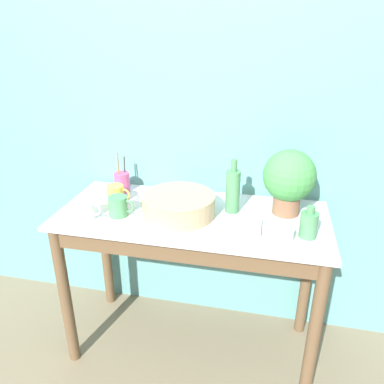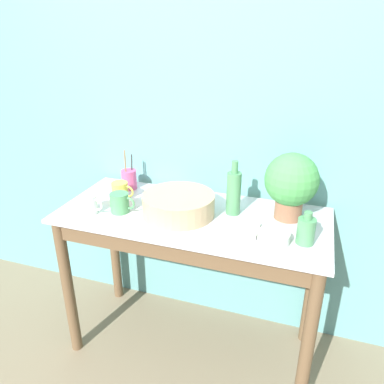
{
  "view_description": "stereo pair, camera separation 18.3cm",
  "coord_description": "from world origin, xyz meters",
  "px_view_note": "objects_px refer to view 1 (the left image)",
  "views": [
    {
      "loc": [
        0.36,
        -1.34,
        1.72
      ],
      "look_at": [
        0.0,
        0.3,
        0.98
      ],
      "focal_mm": 35.0,
      "sensor_mm": 36.0,
      "label": 1
    },
    {
      "loc": [
        0.54,
        -1.29,
        1.72
      ],
      "look_at": [
        0.0,
        0.3,
        0.98
      ],
      "focal_mm": 35.0,
      "sensor_mm": 36.0,
      "label": 2
    }
  ],
  "objects_px": {
    "mug_white": "(86,209)",
    "mug_green": "(119,206)",
    "potted_plant": "(289,178)",
    "bottle_short": "(309,224)",
    "tray_board": "(239,226)",
    "mug_yellow": "(116,194)",
    "utensil_cup": "(122,182)",
    "bowl_small_enamel_white": "(278,233)",
    "bowl_wash_large": "(179,205)",
    "bottle_tall": "(233,190)"
  },
  "relations": [
    {
      "from": "mug_white",
      "to": "mug_green",
      "type": "bearing_deg",
      "value": 23.7
    },
    {
      "from": "bottle_short",
      "to": "tray_board",
      "type": "distance_m",
      "value": 0.31
    },
    {
      "from": "bowl_small_enamel_white",
      "to": "utensil_cup",
      "type": "distance_m",
      "value": 0.93
    },
    {
      "from": "mug_yellow",
      "to": "mug_white",
      "type": "height_order",
      "value": "mug_yellow"
    },
    {
      "from": "bottle_short",
      "to": "mug_yellow",
      "type": "bearing_deg",
      "value": 171.68
    },
    {
      "from": "potted_plant",
      "to": "bottle_short",
      "type": "bearing_deg",
      "value": -66.61
    },
    {
      "from": "mug_white",
      "to": "mug_green",
      "type": "xyz_separation_m",
      "value": [
        0.14,
        0.06,
        0.0
      ]
    },
    {
      "from": "bottle_short",
      "to": "mug_yellow",
      "type": "height_order",
      "value": "bottle_short"
    },
    {
      "from": "bottle_short",
      "to": "mug_white",
      "type": "height_order",
      "value": "bottle_short"
    },
    {
      "from": "mug_white",
      "to": "mug_green",
      "type": "relative_size",
      "value": 0.93
    },
    {
      "from": "potted_plant",
      "to": "mug_green",
      "type": "relative_size",
      "value": 2.5
    },
    {
      "from": "mug_white",
      "to": "bowl_small_enamel_white",
      "type": "height_order",
      "value": "mug_white"
    },
    {
      "from": "mug_green",
      "to": "tray_board",
      "type": "height_order",
      "value": "mug_green"
    },
    {
      "from": "mug_yellow",
      "to": "tray_board",
      "type": "xyz_separation_m",
      "value": [
        0.66,
        -0.12,
        -0.04
      ]
    },
    {
      "from": "potted_plant",
      "to": "mug_yellow",
      "type": "distance_m",
      "value": 0.89
    },
    {
      "from": "bowl_small_enamel_white",
      "to": "mug_white",
      "type": "bearing_deg",
      "value": -179.23
    },
    {
      "from": "mug_white",
      "to": "mug_yellow",
      "type": "bearing_deg",
      "value": 69.56
    },
    {
      "from": "bottle_tall",
      "to": "utensil_cup",
      "type": "relative_size",
      "value": 1.18
    },
    {
      "from": "mug_green",
      "to": "tray_board",
      "type": "xyz_separation_m",
      "value": [
        0.6,
        0.01,
        -0.04
      ]
    },
    {
      "from": "potted_plant",
      "to": "bowl_small_enamel_white",
      "type": "relative_size",
      "value": 2.39
    },
    {
      "from": "bowl_wash_large",
      "to": "utensil_cup",
      "type": "xyz_separation_m",
      "value": [
        -0.39,
        0.22,
        0.0
      ]
    },
    {
      "from": "mug_white",
      "to": "bowl_wash_large",
      "type": "bearing_deg",
      "value": 17.21
    },
    {
      "from": "mug_yellow",
      "to": "utensil_cup",
      "type": "distance_m",
      "value": 0.16
    },
    {
      "from": "bowl_wash_large",
      "to": "utensil_cup",
      "type": "distance_m",
      "value": 0.44
    },
    {
      "from": "bowl_wash_large",
      "to": "bowl_small_enamel_white",
      "type": "xyz_separation_m",
      "value": [
        0.49,
        -0.12,
        -0.03
      ]
    },
    {
      "from": "mug_yellow",
      "to": "bowl_wash_large",
      "type": "bearing_deg",
      "value": -9.47
    },
    {
      "from": "bowl_wash_large",
      "to": "tray_board",
      "type": "relative_size",
      "value": 1.75
    },
    {
      "from": "potted_plant",
      "to": "tray_board",
      "type": "xyz_separation_m",
      "value": [
        -0.21,
        -0.2,
        -0.18
      ]
    },
    {
      "from": "bottle_short",
      "to": "bowl_small_enamel_white",
      "type": "height_order",
      "value": "bottle_short"
    },
    {
      "from": "bottle_short",
      "to": "potted_plant",
      "type": "bearing_deg",
      "value": 113.39
    },
    {
      "from": "bowl_wash_large",
      "to": "utensil_cup",
      "type": "bearing_deg",
      "value": 150.79
    },
    {
      "from": "bottle_short",
      "to": "mug_yellow",
      "type": "relative_size",
      "value": 1.2
    },
    {
      "from": "bowl_small_enamel_white",
      "to": "tray_board",
      "type": "height_order",
      "value": "bowl_small_enamel_white"
    },
    {
      "from": "mug_green",
      "to": "utensil_cup",
      "type": "bearing_deg",
      "value": 108.8
    },
    {
      "from": "mug_yellow",
      "to": "bowl_small_enamel_white",
      "type": "distance_m",
      "value": 0.86
    },
    {
      "from": "bottle_tall",
      "to": "mug_green",
      "type": "height_order",
      "value": "bottle_tall"
    },
    {
      "from": "bowl_small_enamel_white",
      "to": "utensil_cup",
      "type": "height_order",
      "value": "utensil_cup"
    },
    {
      "from": "bottle_tall",
      "to": "mug_white",
      "type": "bearing_deg",
      "value": -161.44
    },
    {
      "from": "utensil_cup",
      "to": "tray_board",
      "type": "bearing_deg",
      "value": -21.81
    },
    {
      "from": "mug_white",
      "to": "bottle_short",
      "type": "bearing_deg",
      "value": 2.76
    },
    {
      "from": "mug_white",
      "to": "bowl_small_enamel_white",
      "type": "distance_m",
      "value": 0.91
    },
    {
      "from": "tray_board",
      "to": "bottle_short",
      "type": "bearing_deg",
      "value": -3.87
    },
    {
      "from": "utensil_cup",
      "to": "bottle_tall",
      "type": "bearing_deg",
      "value": -10.53
    },
    {
      "from": "bowl_wash_large",
      "to": "mug_white",
      "type": "distance_m",
      "value": 0.45
    },
    {
      "from": "mug_yellow",
      "to": "bottle_tall",
      "type": "bearing_deg",
      "value": 3.46
    },
    {
      "from": "bowl_wash_large",
      "to": "bottle_short",
      "type": "bearing_deg",
      "value": -7.65
    },
    {
      "from": "mug_white",
      "to": "tray_board",
      "type": "distance_m",
      "value": 0.74
    },
    {
      "from": "tray_board",
      "to": "utensil_cup",
      "type": "bearing_deg",
      "value": 158.19
    },
    {
      "from": "mug_white",
      "to": "utensil_cup",
      "type": "xyz_separation_m",
      "value": [
        0.04,
        0.35,
        0.01
      ]
    },
    {
      "from": "mug_yellow",
      "to": "utensil_cup",
      "type": "relative_size",
      "value": 0.53
    }
  ]
}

